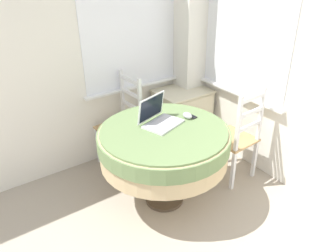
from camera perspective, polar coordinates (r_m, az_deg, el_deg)
The scene contains 8 objects.
corner_room_shell at distance 2.63m, azimuth 6.39°, elevation 9.85°, with size 4.28×5.07×2.55m.
round_dining_table at distance 2.84m, azimuth -0.69°, elevation -3.04°, with size 1.14×1.14×0.76m.
laptop at distance 2.85m, azimuth -1.58°, elevation 1.38°, with size 0.39×0.35×0.24m.
computer_mouse at distance 2.95m, azimuth 3.40°, elevation 1.84°, with size 0.07×0.10×0.05m.
cell_phone at distance 3.00m, azimuth 3.94°, elevation 1.78°, with size 0.07×0.13×0.01m.
dining_chair_near_back_window at distance 3.53m, azimuth -7.96°, elevation 0.21°, with size 0.43×0.41×1.00m.
dining_chair_near_right_window at distance 3.32m, azimuth 11.85°, elevation -2.09°, with size 0.41×0.43×1.00m.
corner_cabinet at distance 3.93m, azimuth 2.51°, elevation 1.56°, with size 0.60×0.49×0.68m.
Camera 1 is at (-0.50, 0.19, 2.09)m, focal length 35.00 mm.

